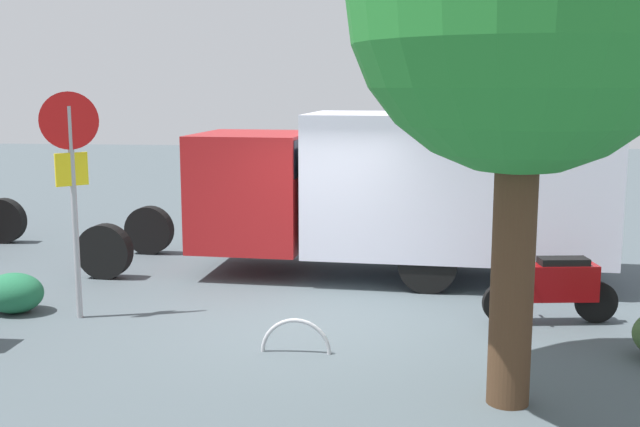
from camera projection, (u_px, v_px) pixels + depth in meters
ground_plane at (307, 322)px, 10.36m from camera, size 60.00×60.00×0.00m
box_truck_near at (394, 184)px, 12.60m from camera, size 8.59×2.69×2.70m
motorcycle at (554, 285)px, 10.22m from camera, size 1.81×0.60×1.20m
stop_sign at (72, 169)px, 10.20m from camera, size 0.71×0.33×3.06m
street_tree at (524, 1)px, 7.07m from camera, size 3.30×3.30×5.59m
bike_rack_hoop at (296, 353)px, 9.15m from camera, size 0.85×0.06×0.85m
shrub_near_sign at (14, 293)px, 10.72m from camera, size 0.83×0.68×0.56m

